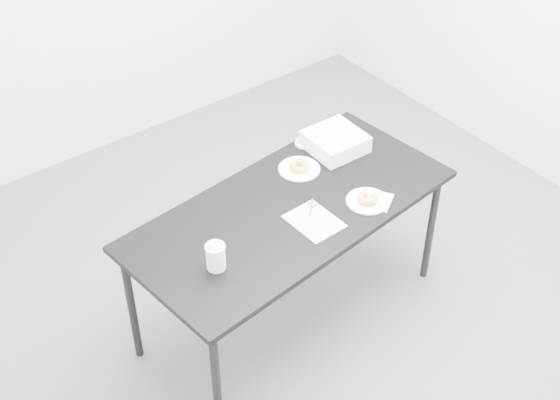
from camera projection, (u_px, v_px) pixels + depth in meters
floor at (299, 304)px, 4.28m from camera, size 4.00×4.00×0.00m
table at (290, 216)px, 3.79m from camera, size 1.71×0.94×0.75m
scorecard at (314, 221)px, 3.68m from camera, size 0.21×0.26×0.00m
logo_patch at (313, 204)px, 3.77m from camera, size 0.04×0.04×0.00m
pen at (311, 207)px, 3.75m from camera, size 0.09×0.09×0.01m
napkin at (376, 200)px, 3.80m from camera, size 0.20×0.20×0.00m
plate_near at (367, 201)px, 3.78m from camera, size 0.21×0.21×0.01m
donut_near at (368, 198)px, 3.77m from camera, size 0.13×0.13×0.03m
plate_far at (299, 169)px, 3.99m from camera, size 0.21×0.21×0.01m
donut_far at (299, 166)px, 3.98m from camera, size 0.12×0.12×0.03m
coffee_cup at (216, 257)px, 3.40m from camera, size 0.08×0.08×0.13m
cup_lid at (304, 143)px, 4.16m from camera, size 0.10×0.10×0.01m
bakery_box at (335, 142)px, 4.10m from camera, size 0.28×0.28×0.09m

